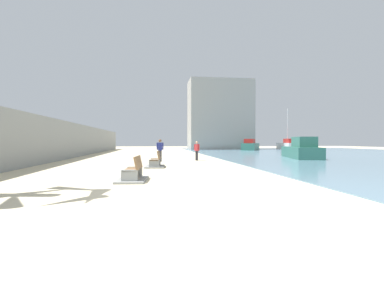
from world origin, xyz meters
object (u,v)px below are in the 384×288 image
at_px(person_walking, 160,148).
at_px(person_standing, 197,149).
at_px(bench_near, 133,175).
at_px(boat_outer, 289,145).
at_px(boat_nearest, 302,150).
at_px(bench_far, 155,163).
at_px(boat_mid_bay, 250,146).

height_order(person_walking, person_standing, person_walking).
height_order(bench_near, person_walking, person_walking).
bearing_deg(boat_outer, person_walking, -129.78).
height_order(person_standing, boat_nearest, boat_nearest).
height_order(person_walking, boat_nearest, boat_nearest).
relative_size(bench_near, person_walking, 1.27).
bearing_deg(bench_near, person_standing, 69.79).
height_order(bench_near, boat_outer, boat_outer).
distance_m(bench_far, boat_outer, 42.35).
distance_m(boat_outer, boat_mid_bay, 9.73).
relative_size(person_walking, person_standing, 1.10).
xyz_separation_m(bench_far, boat_mid_bay, (16.18, 30.07, 0.55)).
height_order(person_walking, boat_mid_bay, boat_mid_bay).
bearing_deg(bench_far, bench_near, -98.67).
xyz_separation_m(person_walking, person_standing, (2.98, 1.00, -0.11)).
height_order(bench_near, person_standing, person_standing).
xyz_separation_m(bench_far, person_standing, (3.36, 5.61, 0.67)).
distance_m(bench_near, boat_mid_bay, 39.93).
bearing_deg(person_standing, bench_far, -120.92).
bearing_deg(boat_nearest, bench_near, -137.10).
bearing_deg(boat_outer, bench_far, -126.18).
bearing_deg(person_walking, bench_near, -96.95).
relative_size(person_standing, boat_nearest, 0.22).
distance_m(bench_far, person_walking, 4.69).
height_order(person_standing, boat_outer, boat_outer).
relative_size(person_walking, boat_nearest, 0.25).
bearing_deg(boat_mid_bay, boat_nearest, -97.54).
bearing_deg(person_standing, boat_nearest, 8.33).
xyz_separation_m(bench_far, person_walking, (0.38, 4.61, 0.77)).
bearing_deg(boat_mid_bay, boat_outer, 25.00).
distance_m(person_walking, person_standing, 3.15).
bearing_deg(bench_far, boat_mid_bay, 61.71).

